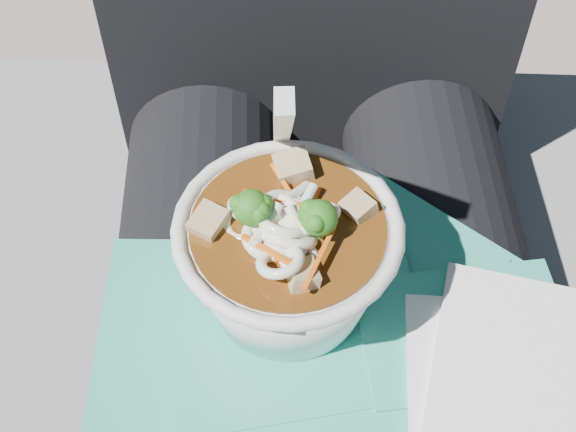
{
  "coord_description": "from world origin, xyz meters",
  "views": [
    {
      "loc": [
        -0.04,
        -0.27,
        1.04
      ],
      "look_at": [
        -0.03,
        0.01,
        0.68
      ],
      "focal_mm": 50.0,
      "sensor_mm": 36.0,
      "label": 1
    }
  ],
  "objects_px": {
    "person_body": "(323,242)",
    "udon_bowl": "(287,253)",
    "lap": "(329,367)",
    "plastic_bag": "(336,335)",
    "stone_ledge": "(310,362)"
  },
  "relations": [
    {
      "from": "plastic_bag",
      "to": "person_body",
      "type": "bearing_deg",
      "value": 90.27
    },
    {
      "from": "person_body",
      "to": "udon_bowl",
      "type": "bearing_deg",
      "value": -110.59
    },
    {
      "from": "stone_ledge",
      "to": "plastic_bag",
      "type": "xyz_separation_m",
      "value": [
        0.0,
        -0.17,
        0.36
      ]
    },
    {
      "from": "udon_bowl",
      "to": "person_body",
      "type": "bearing_deg",
      "value": 69.41
    },
    {
      "from": "udon_bowl",
      "to": "stone_ledge",
      "type": "bearing_deg",
      "value": 77.65
    },
    {
      "from": "stone_ledge",
      "to": "person_body",
      "type": "bearing_deg",
      "value": -90.0
    },
    {
      "from": "person_body",
      "to": "plastic_bag",
      "type": "height_order",
      "value": "person_body"
    },
    {
      "from": "lap",
      "to": "plastic_bag",
      "type": "height_order",
      "value": "plastic_bag"
    },
    {
      "from": "lap",
      "to": "person_body",
      "type": "distance_m",
      "value": 0.1
    },
    {
      "from": "plastic_bag",
      "to": "stone_ledge",
      "type": "bearing_deg",
      "value": 90.17
    },
    {
      "from": "person_body",
      "to": "udon_bowl",
      "type": "distance_m",
      "value": 0.13
    },
    {
      "from": "plastic_bag",
      "to": "lap",
      "type": "bearing_deg",
      "value": 91.89
    },
    {
      "from": "lap",
      "to": "plastic_bag",
      "type": "distance_m",
      "value": 0.08
    },
    {
      "from": "lap",
      "to": "udon_bowl",
      "type": "bearing_deg",
      "value": 158.98
    },
    {
      "from": "person_body",
      "to": "plastic_bag",
      "type": "bearing_deg",
      "value": -89.73
    }
  ]
}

